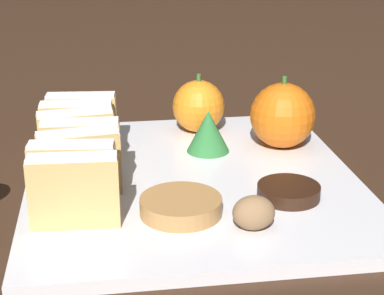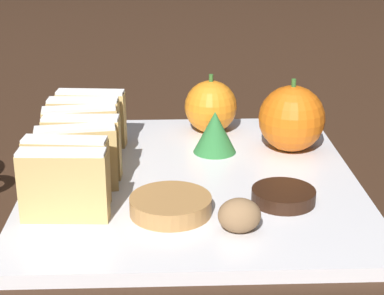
% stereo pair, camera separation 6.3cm
% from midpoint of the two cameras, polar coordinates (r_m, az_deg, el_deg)
% --- Properties ---
extents(ground_plane, '(6.00, 6.00, 0.00)m').
position_cam_midpoint_polar(ground_plane, '(0.64, -2.80, -3.56)').
color(ground_plane, '#382316').
extents(serving_platter, '(0.32, 0.36, 0.01)m').
position_cam_midpoint_polar(serving_platter, '(0.64, -2.80, -3.07)').
color(serving_platter, white).
rests_on(serving_platter, ground_plane).
extents(stollen_slice_front, '(0.08, 0.02, 0.06)m').
position_cam_midpoint_polar(stollen_slice_front, '(0.54, -13.73, -3.86)').
color(stollen_slice_front, tan).
rests_on(stollen_slice_front, serving_platter).
extents(stollen_slice_second, '(0.08, 0.03, 0.06)m').
position_cam_midpoint_polar(stollen_slice_second, '(0.57, -13.65, -2.62)').
color(stollen_slice_second, tan).
rests_on(stollen_slice_second, serving_platter).
extents(stollen_slice_third, '(0.08, 0.03, 0.06)m').
position_cam_midpoint_polar(stollen_slice_third, '(0.60, -12.97, -1.46)').
color(stollen_slice_third, tan).
rests_on(stollen_slice_third, serving_platter).
extents(stollen_slice_fourth, '(0.08, 0.02, 0.06)m').
position_cam_midpoint_polar(stollen_slice_fourth, '(0.63, -12.65, -0.42)').
color(stollen_slice_fourth, tan).
rests_on(stollen_slice_fourth, serving_platter).
extents(stollen_slice_fifth, '(0.08, 0.03, 0.06)m').
position_cam_midpoint_polar(stollen_slice_fifth, '(0.65, -12.95, 0.51)').
color(stollen_slice_fifth, tan).
rests_on(stollen_slice_fifth, serving_platter).
extents(stollen_slice_sixth, '(0.07, 0.02, 0.06)m').
position_cam_midpoint_polar(stollen_slice_sixth, '(0.68, -12.77, 1.37)').
color(stollen_slice_sixth, tan).
rests_on(stollen_slice_sixth, serving_platter).
extents(stollen_slice_back, '(0.08, 0.03, 0.06)m').
position_cam_midpoint_polar(stollen_slice_back, '(0.71, -12.25, 2.19)').
color(stollen_slice_back, tan).
rests_on(stollen_slice_back, serving_platter).
extents(orange_near, '(0.06, 0.06, 0.07)m').
position_cam_midpoint_polar(orange_near, '(0.75, -1.80, 3.65)').
color(orange_near, orange).
rests_on(orange_near, serving_platter).
extents(orange_far, '(0.07, 0.07, 0.08)m').
position_cam_midpoint_polar(orange_far, '(0.70, 5.56, 2.81)').
color(orange_far, orange).
rests_on(orange_far, serving_platter).
extents(walnut, '(0.04, 0.03, 0.03)m').
position_cam_midpoint_polar(walnut, '(0.53, 2.14, -5.90)').
color(walnut, '#8E6B47').
rests_on(walnut, serving_platter).
extents(chocolate_cookie, '(0.06, 0.06, 0.01)m').
position_cam_midpoint_polar(chocolate_cookie, '(0.59, 5.60, -3.99)').
color(chocolate_cookie, black).
rests_on(chocolate_cookie, serving_platter).
extents(gingerbread_cookie, '(0.07, 0.07, 0.02)m').
position_cam_midpoint_polar(gingerbread_cookie, '(0.56, -4.22, -5.28)').
color(gingerbread_cookie, '#B27F47').
rests_on(gingerbread_cookie, serving_platter).
extents(evergreen_sprig, '(0.05, 0.05, 0.05)m').
position_cam_midpoint_polar(evergreen_sprig, '(0.69, -1.14, 1.41)').
color(evergreen_sprig, '#2D7538').
rests_on(evergreen_sprig, serving_platter).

